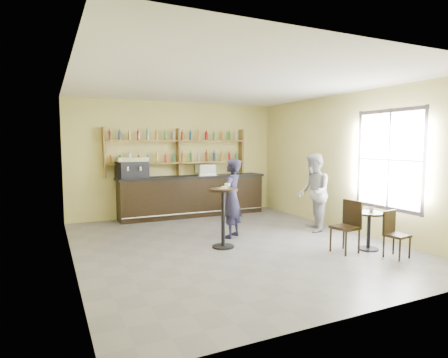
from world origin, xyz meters
name	(u,v)px	position (x,y,z in m)	size (l,w,h in m)	color
floor	(232,244)	(0.00, 0.00, 0.00)	(7.00, 7.00, 0.00)	slate
ceiling	(232,84)	(0.00, 0.00, 3.20)	(7.00, 7.00, 0.00)	white
wall_back	(177,159)	(0.00, 3.50, 1.60)	(7.00, 7.00, 0.00)	#CBC373
wall_front	(368,181)	(0.00, -3.50, 1.60)	(7.00, 7.00, 0.00)	#CBC373
wall_left	(70,170)	(-3.00, 0.00, 1.60)	(7.00, 7.00, 0.00)	#CBC373
wall_right	(347,162)	(3.00, 0.00, 1.60)	(7.00, 7.00, 0.00)	#CBC373
window_pane	(389,160)	(2.99, -1.20, 1.70)	(2.00, 2.00, 0.00)	white
window_frame	(389,160)	(2.99, -1.20, 1.70)	(0.04, 1.70, 2.10)	black
shelf_unit	(178,152)	(0.00, 3.37, 1.81)	(4.00, 0.26, 1.40)	brown
liquor_bottles	(178,146)	(0.00, 3.37, 1.98)	(3.68, 0.10, 1.00)	#8C5919
bar_counter	(193,196)	(0.35, 3.15, 0.57)	(4.21, 0.82, 1.14)	black
espresso_machine	(132,168)	(-1.34, 3.15, 1.41)	(0.76, 0.49, 0.54)	black
pastry_case	(206,170)	(0.74, 3.15, 1.29)	(0.51, 0.41, 0.31)	silver
pedestal_table	(223,218)	(-0.27, -0.16, 0.58)	(0.57, 0.57, 1.16)	black
napkin	(223,188)	(-0.27, -0.16, 1.17)	(0.16, 0.16, 0.00)	white
donut	(224,187)	(-0.26, -0.17, 1.19)	(0.12, 0.12, 0.04)	gold
cup_pedestal	(227,185)	(-0.13, -0.06, 1.21)	(0.11, 0.11, 0.09)	white
man_main	(232,198)	(0.23, 0.49, 0.86)	(0.62, 0.41, 1.71)	black
cafe_table	(369,231)	(2.18, -1.50, 0.36)	(0.58, 0.58, 0.73)	black
cup_cafe	(371,209)	(2.23, -1.50, 0.78)	(0.10, 0.10, 0.10)	white
chair_west	(345,227)	(1.63, -1.45, 0.49)	(0.42, 0.42, 0.97)	black
chair_south	(397,235)	(2.23, -2.10, 0.42)	(0.36, 0.36, 0.83)	black
patron_second	(313,192)	(2.21, 0.20, 0.91)	(0.88, 0.69, 1.82)	gray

